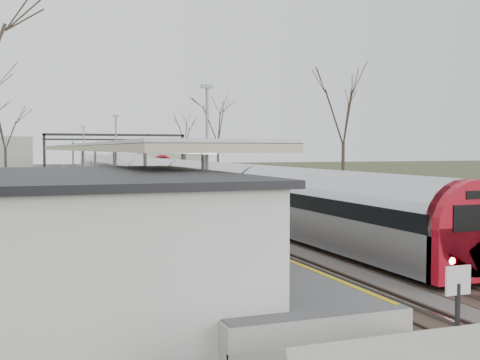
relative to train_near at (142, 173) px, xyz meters
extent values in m
cube|color=#474442|center=(2.50, 3.41, -1.43)|extent=(24.00, 160.00, 0.10)
cube|color=#4C3828|center=(-3.50, 3.41, -1.39)|extent=(2.60, 160.00, 0.06)
cube|color=gray|center=(-4.22, 3.41, -1.32)|extent=(0.07, 160.00, 0.12)
cube|color=gray|center=(-2.78, 3.41, -1.32)|extent=(0.07, 160.00, 0.12)
cube|color=#4C3828|center=(0.00, 3.41, -1.39)|extent=(2.60, 160.00, 0.06)
cube|color=gray|center=(-0.72, 3.41, -1.32)|extent=(0.07, 160.00, 0.12)
cube|color=gray|center=(0.72, 3.41, -1.32)|extent=(0.07, 160.00, 0.12)
cube|color=#4C3828|center=(3.50, 3.41, -1.39)|extent=(2.60, 160.00, 0.06)
cube|color=gray|center=(2.78, 3.41, -1.32)|extent=(0.07, 160.00, 0.12)
cube|color=gray|center=(4.22, 3.41, -1.32)|extent=(0.07, 160.00, 0.12)
cube|color=#4C3828|center=(7.00, 3.41, -1.39)|extent=(2.60, 160.00, 0.06)
cube|color=gray|center=(6.28, 3.41, -1.32)|extent=(0.07, 160.00, 0.12)
cube|color=gray|center=(7.72, 3.41, -1.32)|extent=(0.07, 160.00, 0.12)
cube|color=#4C3828|center=(10.50, 3.41, -1.39)|extent=(2.60, 160.00, 0.06)
cube|color=gray|center=(9.78, 3.41, -1.32)|extent=(0.07, 160.00, 0.12)
cube|color=gray|center=(11.22, 3.41, -1.32)|extent=(0.07, 160.00, 0.12)
cube|color=#9E9B93|center=(-6.55, -14.09, -0.98)|extent=(3.50, 69.00, 1.00)
cylinder|color=slate|center=(-6.55, -41.59, 1.02)|extent=(0.14, 0.14, 3.00)
cylinder|color=slate|center=(-6.55, -33.59, 1.02)|extent=(0.14, 0.14, 3.00)
cylinder|color=slate|center=(-6.55, -25.59, 1.02)|extent=(0.14, 0.14, 3.00)
cylinder|color=slate|center=(-6.55, -17.59, 1.02)|extent=(0.14, 0.14, 3.00)
cylinder|color=slate|center=(-6.55, -9.59, 1.02)|extent=(0.14, 0.14, 3.00)
cylinder|color=slate|center=(-6.55, -1.59, 1.02)|extent=(0.14, 0.14, 3.00)
cube|color=silver|center=(-6.55, -18.59, 2.57)|extent=(4.10, 50.00, 0.12)
cube|color=beige|center=(-6.55, -18.59, 2.40)|extent=(4.10, 50.00, 0.25)
cube|color=silver|center=(-10.00, -43.59, 0.12)|extent=(6.00, 9.00, 3.20)
cube|color=black|center=(-7.50, 33.41, 1.52)|extent=(0.35, 0.35, 6.00)
cube|color=black|center=(13.00, 33.41, 1.52)|extent=(0.35, 0.35, 6.00)
cube|color=black|center=(2.75, 33.41, 4.42)|extent=(21.00, 0.35, 0.35)
cube|color=black|center=(2.75, 33.41, 3.72)|extent=(21.00, 0.25, 0.25)
cube|color=black|center=(-3.50, 33.21, 3.02)|extent=(0.32, 0.22, 0.85)
sphere|color=#0CFF19|center=(-3.50, 33.07, 3.27)|extent=(0.16, 0.16, 0.16)
cube|color=black|center=(0.00, 33.21, 3.02)|extent=(0.32, 0.22, 0.85)
sphere|color=#0CFF19|center=(0.00, 33.07, 3.27)|extent=(0.16, 0.16, 0.16)
cube|color=black|center=(3.50, 33.21, 3.02)|extent=(0.32, 0.22, 0.85)
sphere|color=#0CFF19|center=(3.50, 33.07, 3.27)|extent=(0.16, 0.16, 0.16)
cube|color=black|center=(7.00, 33.21, 3.02)|extent=(0.32, 0.22, 0.85)
sphere|color=#0CFF19|center=(7.00, 33.07, 3.27)|extent=(0.16, 0.16, 0.16)
cube|color=black|center=(10.50, 33.21, 3.02)|extent=(0.32, 0.22, 0.85)
sphere|color=#0CFF19|center=(10.50, 33.07, 3.27)|extent=(0.16, 0.16, 0.16)
cylinder|color=#2D231C|center=(16.50, -9.59, 0.77)|extent=(0.30, 0.30, 4.50)
cube|color=#A4A7AE|center=(0.00, 0.24, -0.38)|extent=(2.55, 90.00, 1.60)
cylinder|color=#A4A7AE|center=(0.00, 0.24, 0.27)|extent=(2.60, 89.70, 2.60)
cube|color=black|center=(0.00, 0.24, 0.37)|extent=(2.62, 89.40, 0.55)
cube|color=#AA0919|center=(0.00, -44.66, -0.43)|extent=(2.55, 0.50, 1.50)
cylinder|color=#AA0919|center=(0.00, -44.61, 0.27)|extent=(2.60, 0.60, 2.60)
cube|color=black|center=(0.00, -44.88, 0.57)|extent=(1.70, 0.12, 0.70)
sphere|color=white|center=(-0.85, -44.86, -0.53)|extent=(0.22, 0.22, 0.22)
cube|color=black|center=(0.00, 0.24, -1.30)|extent=(1.80, 89.00, 0.35)
cube|color=#A4A7AE|center=(7.00, 43.87, -0.38)|extent=(2.55, 45.00, 1.60)
cylinder|color=#A4A7AE|center=(7.00, 43.87, 0.27)|extent=(2.60, 44.70, 2.60)
cube|color=black|center=(7.00, 43.87, 0.37)|extent=(2.62, 44.40, 0.55)
cube|color=#AA0919|center=(7.00, 21.47, -0.43)|extent=(2.55, 0.50, 1.50)
cylinder|color=#AA0919|center=(7.00, 21.52, 0.27)|extent=(2.60, 0.60, 2.60)
cube|color=black|center=(7.00, 21.25, 0.57)|extent=(1.70, 0.12, 0.70)
sphere|color=white|center=(6.15, 21.27, -0.53)|extent=(0.22, 0.22, 0.22)
sphere|color=white|center=(7.85, 21.27, -0.53)|extent=(0.22, 0.22, 0.22)
cube|color=black|center=(7.00, 43.87, -1.30)|extent=(1.80, 44.00, 0.35)
imported|color=#332D58|center=(-5.59, -42.14, 0.47)|extent=(0.47, 0.70, 1.89)
camera|label=1|loc=(-11.41, -57.43, 2.38)|focal=45.00mm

